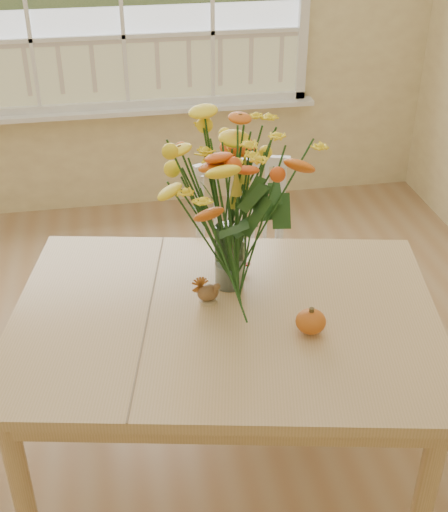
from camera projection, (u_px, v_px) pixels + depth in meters
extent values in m
cube|color=#A1784E|center=(171.00, 441.00, 2.89)|extent=(4.00, 4.50, 0.01)
cube|color=#D5BD88|center=(121.00, 1.00, 4.08)|extent=(4.00, 0.02, 2.70)
cube|color=white|center=(129.00, 111.00, 4.37)|extent=(2.42, 0.12, 0.03)
cube|color=tan|center=(225.00, 319.00, 2.35)|extent=(1.64, 1.31, 0.04)
cube|color=tan|center=(225.00, 335.00, 2.39)|extent=(1.50, 1.17, 0.10)
cylinder|color=tan|center=(23.00, 495.00, 2.20)|extent=(0.07, 0.07, 0.74)
cylinder|color=tan|center=(78.00, 330.00, 2.93)|extent=(0.07, 0.07, 0.74)
cylinder|color=tan|center=(424.00, 502.00, 2.17)|extent=(0.07, 0.07, 0.74)
cylinder|color=tan|center=(377.00, 334.00, 2.91)|extent=(0.07, 0.07, 0.74)
cube|color=white|center=(249.00, 278.00, 3.14)|extent=(0.46, 0.44, 0.05)
cube|color=white|center=(241.00, 214.00, 3.16)|extent=(0.44, 0.06, 0.50)
cylinder|color=white|center=(221.00, 344.00, 3.10)|extent=(0.04, 0.04, 0.43)
cylinder|color=white|center=(207.00, 305.00, 3.37)|extent=(0.04, 0.04, 0.43)
cylinder|color=white|center=(292.00, 334.00, 3.17)|extent=(0.04, 0.04, 0.43)
cylinder|color=white|center=(273.00, 296.00, 3.43)|extent=(0.04, 0.04, 0.43)
cylinder|color=white|center=(229.00, 257.00, 2.43)|extent=(0.10, 0.10, 0.24)
ellipsoid|color=#CF5318|center=(311.00, 322.00, 2.23)|extent=(0.10, 0.10, 0.08)
cylinder|color=#CCB78C|center=(208.00, 301.00, 2.40)|extent=(0.06, 0.06, 0.01)
ellipsoid|color=brown|center=(208.00, 293.00, 2.38)|extent=(0.08, 0.06, 0.06)
ellipsoid|color=#38160F|center=(224.00, 262.00, 2.57)|extent=(0.07, 0.07, 0.06)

